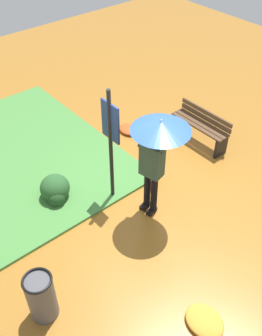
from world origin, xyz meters
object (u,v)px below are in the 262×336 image
info_sign_post (111,134)px  person_with_umbrella (157,144)px  handbag (153,181)px  park_bench (201,126)px  trash_bin (41,297)px

info_sign_post → person_with_umbrella: bearing=21.9°
handbag → park_bench: (-0.41, 1.80, 0.28)m
handbag → person_with_umbrella: bearing=-41.4°
info_sign_post → trash_bin: size_ratio=2.76×
park_bench → trash_bin: bearing=-73.8°
info_sign_post → handbag: size_ratio=6.22×
person_with_umbrella → trash_bin: size_ratio=2.45×
park_bench → person_with_umbrella: bearing=-67.7°
person_with_umbrella → park_bench: bearing=112.3°
park_bench → handbag: bearing=-77.1°
person_with_umbrella → park_bench: (-0.92, 2.25, -1.15)m
info_sign_post → park_bench: 2.77m
info_sign_post → trash_bin: bearing=-60.6°
person_with_umbrella → handbag: size_ratio=5.53×
info_sign_post → park_bench: size_ratio=1.64×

